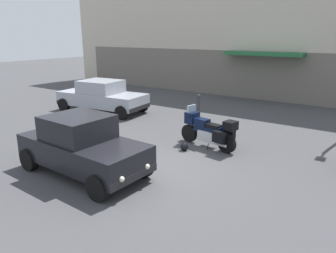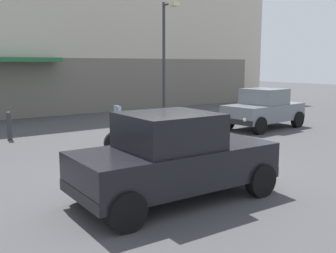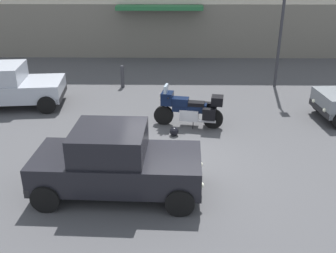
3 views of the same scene
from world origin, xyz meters
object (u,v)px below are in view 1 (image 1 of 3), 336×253
(car_hatchback_near, at_px, (82,146))
(car_sedan_far, at_px, (102,96))
(motorcycle, at_px, (208,130))
(bollard_curbside, at_px, (198,103))
(helmet, at_px, (184,146))

(car_hatchback_near, xyz_separation_m, car_sedan_far, (-5.04, 5.58, -0.03))
(motorcycle, bearing_deg, car_hatchback_near, 74.68)
(car_hatchback_near, distance_m, car_sedan_far, 7.52)
(motorcycle, relative_size, car_hatchback_near, 0.57)
(motorcycle, distance_m, car_hatchback_near, 4.29)
(motorcycle, height_order, car_hatchback_near, car_hatchback_near)
(car_sedan_far, xyz_separation_m, bollard_curbside, (4.20, 2.33, -0.28))
(car_sedan_far, height_order, bollard_curbside, car_sedan_far)
(helmet, distance_m, car_hatchback_near, 3.48)
(motorcycle, height_order, helmet, motorcycle)
(car_hatchback_near, relative_size, car_sedan_far, 0.83)
(car_hatchback_near, distance_m, bollard_curbside, 7.96)
(motorcycle, bearing_deg, car_sedan_far, -3.93)
(helmet, relative_size, bollard_curbside, 0.29)
(car_hatchback_near, bearing_deg, motorcycle, 66.64)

